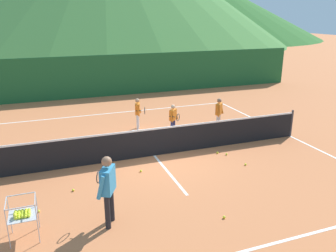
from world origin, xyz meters
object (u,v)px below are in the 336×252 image
(student_0, at_px, (138,111))
(tennis_ball_8, at_px, (73,190))
(instructor, at_px, (108,185))
(ball_cart, at_px, (22,214))
(tennis_net, at_px, (154,142))
(tennis_ball_5, at_px, (227,154))
(tennis_ball_0, at_px, (245,164))
(student_2, at_px, (219,111))
(tennis_ball_9, at_px, (224,217))
(tennis_ball_4, at_px, (141,171))
(tennis_ball_1, at_px, (217,153))
(tennis_ball_7, at_px, (38,211))
(student_1, at_px, (173,117))

(student_0, distance_m, tennis_ball_8, 5.45)
(instructor, relative_size, ball_cart, 1.84)
(tennis_net, bearing_deg, student_0, 85.05)
(tennis_ball_5, bearing_deg, instructor, -149.95)
(student_0, xyz_separation_m, ball_cart, (-4.19, -6.18, -0.19))
(tennis_ball_0, bearing_deg, student_2, 75.88)
(tennis_ball_0, bearing_deg, tennis_ball_9, -131.34)
(instructor, distance_m, student_2, 7.46)
(tennis_ball_4, bearing_deg, tennis_ball_1, 9.29)
(student_0, relative_size, tennis_ball_4, 18.94)
(tennis_ball_1, bearing_deg, tennis_net, 164.30)
(student_2, bearing_deg, tennis_ball_7, -150.11)
(student_2, height_order, tennis_ball_8, student_2)
(student_2, bearing_deg, tennis_net, -152.95)
(tennis_net, distance_m, tennis_ball_8, 3.23)
(instructor, height_order, student_0, instructor)
(tennis_net, bearing_deg, tennis_ball_9, -84.64)
(student_0, xyz_separation_m, tennis_ball_9, (0.13, -6.99, -0.74))
(tennis_ball_8, bearing_deg, student_2, 27.97)
(student_0, height_order, tennis_ball_7, student_0)
(tennis_ball_8, bearing_deg, tennis_ball_1, 11.25)
(tennis_ball_0, bearing_deg, instructor, -160.33)
(ball_cart, bearing_deg, instructor, -3.53)
(tennis_ball_0, xyz_separation_m, tennis_ball_4, (-3.22, 0.68, 0.00))
(ball_cart, bearing_deg, tennis_ball_0, 13.51)
(instructor, height_order, tennis_ball_8, instructor)
(student_0, distance_m, tennis_ball_4, 4.15)
(tennis_net, xyz_separation_m, ball_cart, (-3.94, -3.27, 0.08))
(student_1, bearing_deg, tennis_ball_7, -141.04)
(tennis_ball_7, bearing_deg, tennis_ball_8, 41.29)
(tennis_ball_4, bearing_deg, tennis_ball_5, 4.60)
(ball_cart, distance_m, tennis_ball_1, 6.61)
(tennis_ball_4, distance_m, tennis_ball_8, 2.09)
(tennis_ball_1, distance_m, tennis_ball_7, 6.01)
(instructor, xyz_separation_m, tennis_ball_0, (4.60, 1.65, -0.96))
(student_1, xyz_separation_m, ball_cart, (-5.29, -5.00, -0.15))
(tennis_ball_8, bearing_deg, student_1, 38.45)
(ball_cart, relative_size, tennis_ball_1, 13.22)
(tennis_ball_7, bearing_deg, student_0, 53.12)
(tennis_net, bearing_deg, tennis_ball_1, -15.70)
(instructor, distance_m, tennis_ball_0, 4.98)
(tennis_ball_5, bearing_deg, tennis_ball_9, -120.31)
(student_0, bearing_deg, tennis_ball_9, -88.93)
(tennis_net, xyz_separation_m, tennis_ball_1, (2.07, -0.58, -0.47))
(student_2, height_order, tennis_ball_7, student_2)
(tennis_ball_4, height_order, tennis_ball_7, same)
(ball_cart, distance_m, tennis_ball_5, 6.73)
(student_2, distance_m, tennis_ball_1, 2.70)
(tennis_net, bearing_deg, student_1, 52.20)
(tennis_ball_4, bearing_deg, instructor, -120.76)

